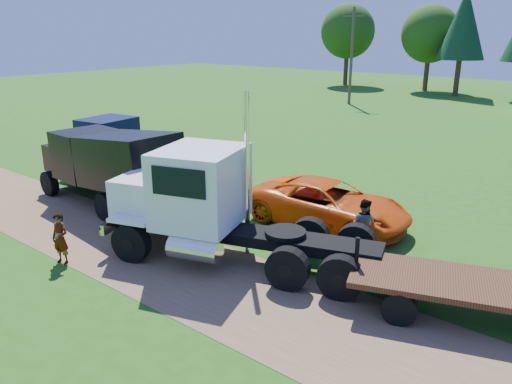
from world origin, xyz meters
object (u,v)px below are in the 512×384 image
Objects in this scene: white_semi_tractor at (204,203)px; navy_truck at (118,149)px; flatbed_trailer at (494,294)px; black_dump_truck at (109,162)px; spectator_a at (60,239)px; orange_pickup at (328,204)px.

navy_truck is at bearing 140.70° from white_semi_tractor.
navy_truck is 17.63m from flatbed_trailer.
white_semi_tractor reaches higher than black_dump_truck.
navy_truck is 0.96× the size of flatbed_trailer.
black_dump_truck is at bearing -49.07° from navy_truck.
black_dump_truck is 3.89m from navy_truck.
white_semi_tractor reaches higher than spectator_a.
white_semi_tractor is at bearing 156.70° from orange_pickup.
navy_truck is at bearing 141.97° from black_dump_truck.
black_dump_truck reaches higher than spectator_a.
spectator_a is at bearing -176.11° from flatbed_trailer.
navy_truck is 1.15× the size of orange_pickup.
navy_truck reaches higher than flatbed_trailer.
white_semi_tractor is 8.54m from flatbed_trailer.
black_dump_truck reaches higher than orange_pickup.
white_semi_tractor is 5.38× the size of spectator_a.
black_dump_truck is at bearing 153.04° from white_semi_tractor.
black_dump_truck is 1.09× the size of flatbed_trailer.
white_semi_tractor is 1.26× the size of navy_truck.
black_dump_truck is 4.86× the size of spectator_a.
flatbed_trailer is at bearing -117.81° from orange_pickup.
white_semi_tractor is 4.57m from spectator_a.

